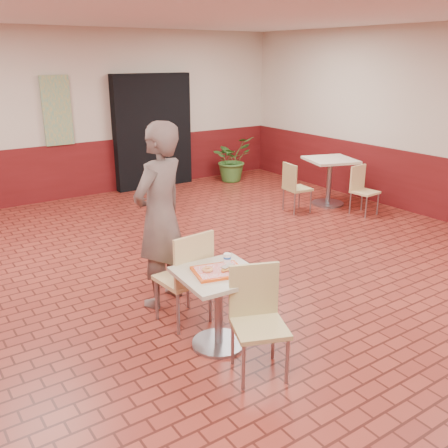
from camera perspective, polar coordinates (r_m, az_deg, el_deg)
room_shell at (r=5.26m, az=4.09°, el=7.55°), size 8.01×10.01×3.01m
wainscot_band at (r=5.53m, az=3.86°, el=-2.66°), size 8.00×10.00×1.00m
corridor_doorway at (r=10.05m, az=-8.15°, el=10.41°), size 1.60×0.22×2.20m
promo_poster at (r=9.39m, az=-18.54°, el=12.17°), size 0.50×0.03×1.20m
main_table at (r=4.46m, az=-0.61°, el=-8.33°), size 0.68×0.68×0.72m
chair_main_front at (r=4.14m, az=3.82°, el=-10.30°), size 0.55×0.55×0.91m
chair_main_back at (r=4.80m, az=-4.23°, el=-5.67°), size 0.48×0.48×0.96m
customer at (r=5.12m, az=-7.32°, el=0.90°), size 0.83×0.71×1.92m
serving_tray at (r=4.35m, az=-0.62°, el=-5.42°), size 0.43×0.33×0.03m
ring_donut at (r=4.32m, az=-1.90°, el=-5.23°), size 0.11×0.11×0.03m
long_john_donut at (r=4.33m, az=0.36°, el=-5.07°), size 0.15×0.11×0.04m
paper_cup at (r=4.49m, az=0.37°, el=-3.89°), size 0.07×0.07×0.08m
second_table at (r=8.95m, az=11.98°, el=5.63°), size 0.78×0.78×0.82m
chair_second_left at (r=8.42m, az=8.03°, el=4.43°), size 0.43×0.43×0.83m
chair_second_front at (r=8.58m, az=15.49°, el=4.07°), size 0.40×0.40×0.80m
potted_plant at (r=10.51m, az=0.90°, el=7.44°), size 0.97×0.88×0.93m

